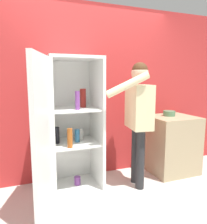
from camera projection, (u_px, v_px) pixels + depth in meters
The scene contains 6 objects.
ground_plane at pixel (115, 207), 2.54m from camera, with size 12.00×12.00×0.00m, color beige.
wall_back at pixel (89, 92), 3.26m from camera, with size 7.00×0.06×2.55m.
refrigerator at pixel (68, 127), 2.75m from camera, with size 0.92×1.23×1.75m.
person at pixel (138, 110), 2.91m from camera, with size 0.71×0.59×1.69m.
counter at pixel (171, 144), 3.47m from camera, with size 0.70×0.64×0.89m.
bowl at pixel (169, 113), 3.45m from camera, with size 0.19×0.19×0.08m.
Camera 1 is at (-0.96, -2.15, 1.48)m, focal length 35.00 mm.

